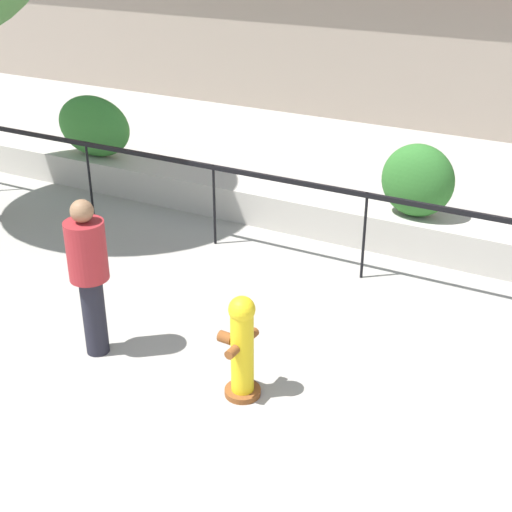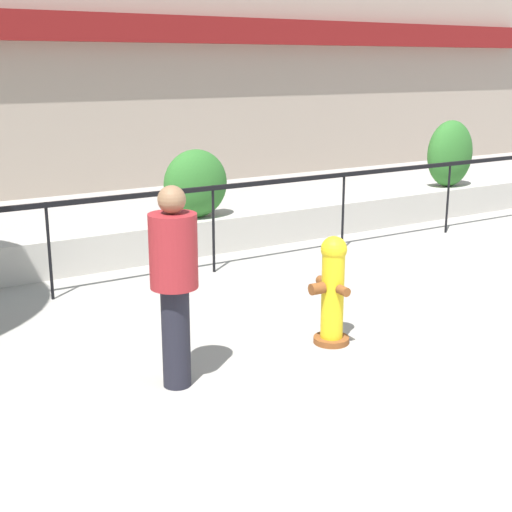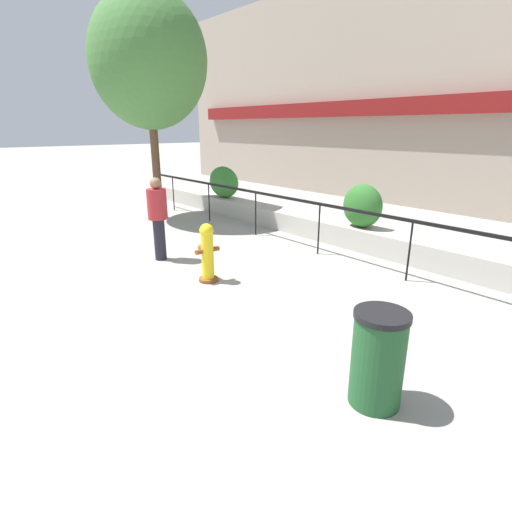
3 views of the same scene
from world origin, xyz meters
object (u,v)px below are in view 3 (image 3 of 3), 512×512
object	(u,v)px
fire_hydrant	(207,252)
pedestrian	(158,214)
trash_bin	(378,358)
street_tree	(148,61)
hedge_bush_0	(224,182)
hedge_bush_1	(362,206)

from	to	relation	value
fire_hydrant	pedestrian	xyz separation A→B (m)	(-1.70, -0.07, 0.44)
trash_bin	street_tree	bearing A→B (deg)	165.35
hedge_bush_0	hedge_bush_1	bearing A→B (deg)	0.00
hedge_bush_0	street_tree	distance (m)	4.05
trash_bin	pedestrian	bearing A→B (deg)	174.58
pedestrian	trash_bin	xyz separation A→B (m)	(5.64, -0.54, -0.48)
street_tree	pedestrian	xyz separation A→B (m)	(3.77, -1.92, -3.46)
pedestrian	fire_hydrant	bearing A→B (deg)	2.25
hedge_bush_0	trash_bin	xyz separation A→B (m)	(8.79, -4.49, -0.49)
fire_hydrant	street_tree	world-z (taller)	street_tree
hedge_bush_0	pedestrian	world-z (taller)	pedestrian
hedge_bush_0	fire_hydrant	xyz separation A→B (m)	(4.85, -3.88, -0.44)
hedge_bush_1	pedestrian	xyz separation A→B (m)	(-2.22, -3.95, -0.01)
street_tree	hedge_bush_1	bearing A→B (deg)	18.68
street_tree	fire_hydrant	bearing A→B (deg)	-18.74
fire_hydrant	trash_bin	bearing A→B (deg)	-8.70
hedge_bush_0	hedge_bush_1	size ratio (longest dim) A/B	1.39
fire_hydrant	pedestrian	size ratio (longest dim) A/B	0.62
fire_hydrant	trash_bin	world-z (taller)	fire_hydrant
hedge_bush_0	trash_bin	bearing A→B (deg)	-27.05
pedestrian	hedge_bush_1	bearing A→B (deg)	60.65
hedge_bush_1	street_tree	world-z (taller)	street_tree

